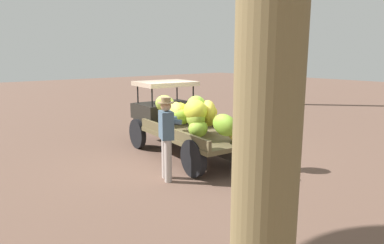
# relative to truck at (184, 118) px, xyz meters

# --- Properties ---
(ground_plane) EXTENTS (60.00, 60.00, 0.00)m
(ground_plane) POSITION_rel_truck_xyz_m (-0.48, 0.19, -0.96)
(ground_plane) COLOR brown
(truck) EXTENTS (4.60, 2.11, 1.85)m
(truck) POSITION_rel_truck_xyz_m (0.00, 0.00, 0.00)
(truck) COLOR black
(truck) RESTS_ON ground
(farmer) EXTENTS (0.56, 0.52, 1.74)m
(farmer) POSITION_rel_truck_xyz_m (-1.26, 1.44, 0.04)
(farmer) COLOR #B7A9A2
(farmer) RESTS_ON ground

